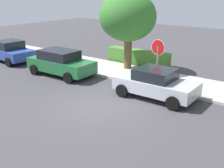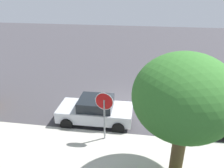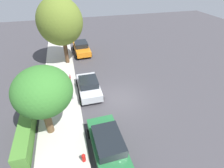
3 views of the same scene
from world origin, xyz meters
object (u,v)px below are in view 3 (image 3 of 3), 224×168
(parked_car_silver, at_px, (89,86))
(fire_hydrant, at_px, (84,158))
(street_tree_near_corner, at_px, (43,92))
(stop_sign, at_px, (71,83))
(parked_car_orange, at_px, (82,48))
(street_tree_mid_block, at_px, (60,22))
(parked_car_green, at_px, (108,144))

(parked_car_silver, relative_size, fire_hydrant, 5.55)
(fire_hydrant, bearing_deg, street_tree_near_corner, 31.70)
(stop_sign, height_order, parked_car_silver, stop_sign)
(parked_car_silver, relative_size, street_tree_near_corner, 0.80)
(parked_car_orange, distance_m, fire_hydrant, 15.67)
(parked_car_orange, bearing_deg, street_tree_mid_block, 138.61)
(street_tree_mid_block, xyz_separation_m, fire_hydrant, (-13.20, -0.43, -4.41))
(stop_sign, height_order, parked_car_green, stop_sign)
(street_tree_near_corner, height_order, fire_hydrant, street_tree_near_corner)
(parked_car_orange, xyz_separation_m, street_tree_near_corner, (-12.71, 3.44, 2.64))
(parked_car_green, bearing_deg, street_tree_mid_block, 8.50)
(parked_car_silver, height_order, street_tree_mid_block, street_tree_mid_block)
(street_tree_near_corner, xyz_separation_m, fire_hydrant, (-2.87, -1.77, -3.04))
(parked_car_silver, distance_m, street_tree_near_corner, 5.57)
(parked_car_silver, relative_size, parked_car_green, 0.92)
(stop_sign, height_order, street_tree_near_corner, street_tree_near_corner)
(parked_car_silver, height_order, fire_hydrant, parked_car_silver)
(fire_hydrant, bearing_deg, stop_sign, 1.87)
(street_tree_mid_block, bearing_deg, parked_car_green, -171.50)
(parked_car_silver, bearing_deg, fire_hydrant, 169.00)
(parked_car_silver, xyz_separation_m, fire_hydrant, (-6.68, 1.30, -0.37))
(street_tree_near_corner, height_order, street_tree_mid_block, street_tree_mid_block)
(street_tree_near_corner, bearing_deg, fire_hydrant, -148.30)
(parked_car_orange, xyz_separation_m, street_tree_mid_block, (-2.38, 2.10, 4.01))
(parked_car_green, relative_size, fire_hydrant, 6.04)
(street_tree_near_corner, bearing_deg, parked_car_green, -128.76)
(stop_sign, bearing_deg, parked_car_green, -163.33)
(parked_car_orange, bearing_deg, street_tree_near_corner, 164.87)
(stop_sign, distance_m, parked_car_silver, 1.98)
(parked_car_orange, height_order, street_tree_near_corner, street_tree_near_corner)
(parked_car_orange, xyz_separation_m, fire_hydrant, (-15.58, 1.66, -0.40))
(stop_sign, relative_size, fire_hydrant, 3.59)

